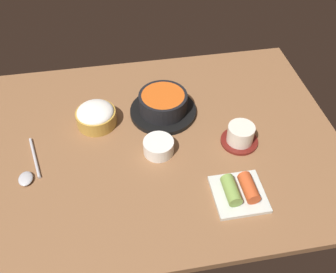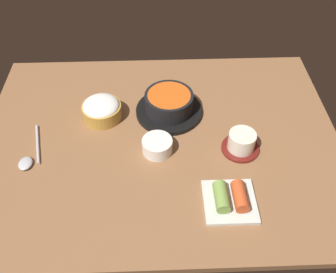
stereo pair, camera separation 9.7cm
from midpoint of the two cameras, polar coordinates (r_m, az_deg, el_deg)
dining_table at (r=106.16cm, az=1.48°, el=-0.88°), size 100.00×76.00×2.00cm
stone_pot at (r=111.08cm, az=2.64°, el=4.70°), size 19.62×19.62×6.90cm
rice_bowl at (r=110.60cm, az=-7.51°, el=4.02°), size 11.43×11.43×6.37cm
tea_cup_with_saucer at (r=103.69cm, az=13.62°, el=-1.00°), size 10.26×10.26×5.81cm
banchan_cup_center at (r=100.92cm, az=1.10°, el=-1.48°), size 8.18×8.18×3.93cm
kimchi_plate at (r=92.87cm, az=12.33°, el=-9.35°), size 12.53×12.53×4.36cm
spoon at (r=105.06cm, az=-17.73°, el=-3.12°), size 5.51×16.67×1.35cm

